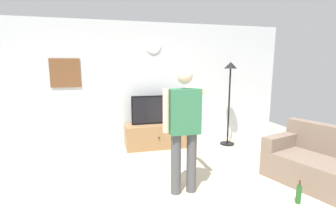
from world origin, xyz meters
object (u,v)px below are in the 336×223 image
at_px(television, 156,110).
at_px(side_couch, 327,166).
at_px(person_standing_nearer_lamp, 184,124).
at_px(beverage_bottle, 299,194).
at_px(tv_stand, 157,136).
at_px(wall_clock, 153,46).
at_px(framed_picture, 65,73).
at_px(floor_lamp, 230,86).

distance_m(television, side_couch, 3.25).
bearing_deg(person_standing_nearer_lamp, beverage_bottle, -25.86).
height_order(side_couch, beverage_bottle, side_couch).
bearing_deg(tv_stand, wall_clock, 90.00).
bearing_deg(person_standing_nearer_lamp, television, 88.97).
height_order(framed_picture, person_standing_nearer_lamp, framed_picture).
xyz_separation_m(tv_stand, framed_picture, (-1.83, 0.30, 1.37)).
xyz_separation_m(television, person_standing_nearer_lamp, (-0.04, -2.09, 0.16)).
bearing_deg(side_couch, framed_picture, 145.08).
bearing_deg(wall_clock, tv_stand, -90.00).
bearing_deg(side_couch, television, 129.88).
bearing_deg(wall_clock, framed_picture, 179.84).
relative_size(wall_clock, beverage_bottle, 1.06).
bearing_deg(beverage_bottle, wall_clock, 113.82).
distance_m(floor_lamp, person_standing_nearer_lamp, 2.49).
distance_m(tv_stand, floor_lamp, 1.94).
bearing_deg(side_couch, wall_clock, 127.25).
height_order(tv_stand, framed_picture, framed_picture).
distance_m(television, floor_lamp, 1.70).
height_order(television, person_standing_nearer_lamp, person_standing_nearer_lamp).
bearing_deg(floor_lamp, side_couch, -78.50).
xyz_separation_m(tv_stand, side_couch, (2.06, -2.42, 0.06)).
xyz_separation_m(floor_lamp, person_standing_nearer_lamp, (-1.65, -1.83, -0.34)).
relative_size(floor_lamp, person_standing_nearer_lamp, 1.06).
xyz_separation_m(tv_stand, television, (0.00, 0.05, 0.57)).
bearing_deg(person_standing_nearer_lamp, tv_stand, 88.95).
bearing_deg(tv_stand, beverage_bottle, -63.96).
height_order(tv_stand, wall_clock, wall_clock).
bearing_deg(beverage_bottle, person_standing_nearer_lamp, 154.14).
height_order(floor_lamp, beverage_bottle, floor_lamp).
relative_size(side_couch, beverage_bottle, 5.60).
xyz_separation_m(television, side_couch, (2.06, -2.46, -0.51)).
height_order(wall_clock, floor_lamp, wall_clock).
xyz_separation_m(framed_picture, floor_lamp, (3.44, -0.51, -0.30)).
xyz_separation_m(television, beverage_bottle, (1.32, -2.75, -0.70)).
bearing_deg(framed_picture, side_couch, -34.92).
height_order(framed_picture, beverage_bottle, framed_picture).
bearing_deg(wall_clock, person_standing_nearer_lamp, -90.92).
height_order(television, framed_picture, framed_picture).
bearing_deg(wall_clock, beverage_bottle, -66.18).
bearing_deg(framed_picture, television, -7.75).
height_order(floor_lamp, person_standing_nearer_lamp, floor_lamp).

